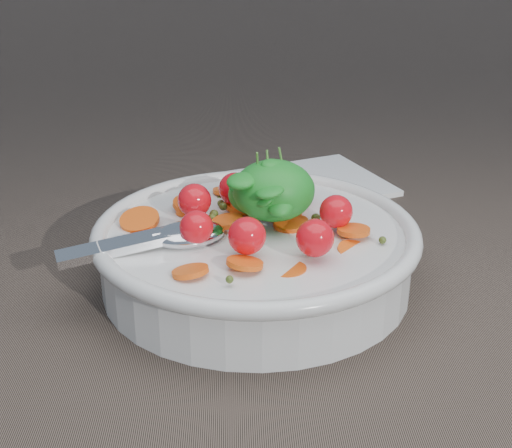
{
  "coord_description": "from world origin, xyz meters",
  "views": [
    {
      "loc": [
        -0.03,
        -0.5,
        0.27
      ],
      "look_at": [
        -0.02,
        -0.01,
        0.05
      ],
      "focal_mm": 50.0,
      "sensor_mm": 36.0,
      "label": 1
    }
  ],
  "objects": [
    {
      "name": "bowl",
      "position": [
        -0.02,
        -0.01,
        0.03
      ],
      "size": [
        0.27,
        0.25,
        0.11
      ],
      "color": "silver",
      "rests_on": "ground"
    },
    {
      "name": "ground",
      "position": [
        0.0,
        0.0,
        0.0
      ],
      "size": [
        6.0,
        6.0,
        0.0
      ],
      "primitive_type": "plane",
      "color": "brown",
      "rests_on": "ground"
    },
    {
      "name": "napkin",
      "position": [
        0.05,
        0.2,
        0.0
      ],
      "size": [
        0.19,
        0.18,
        0.01
      ],
      "primitive_type": "cube",
      "rotation": [
        0.0,
        0.0,
        0.39
      ],
      "color": "white",
      "rests_on": "ground"
    }
  ]
}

